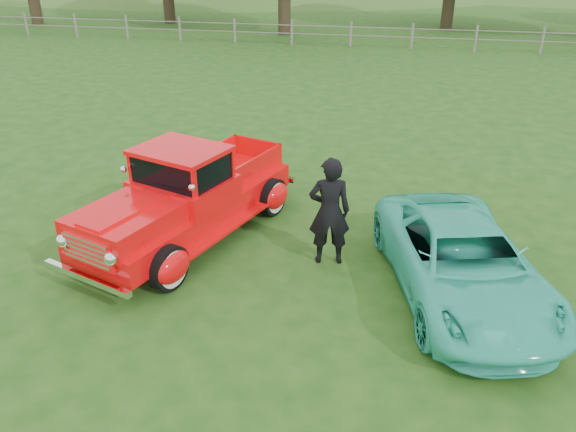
# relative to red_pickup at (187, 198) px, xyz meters

# --- Properties ---
(ground) EXTENTS (140.00, 140.00, 0.00)m
(ground) POSITION_rel_red_pickup_xyz_m (1.00, -1.72, -0.80)
(ground) COLOR #1C4813
(ground) RESTS_ON ground
(distant_hills) EXTENTS (116.00, 60.00, 18.00)m
(distant_hills) POSITION_rel_red_pickup_xyz_m (-3.08, 57.75, -5.34)
(distant_hills) COLOR #335B21
(distant_hills) RESTS_ON ground
(fence_line) EXTENTS (48.00, 0.12, 1.20)m
(fence_line) POSITION_rel_red_pickup_xyz_m (1.00, 20.28, -0.19)
(fence_line) COLOR slate
(fence_line) RESTS_ON ground
(red_pickup) EXTENTS (3.36, 5.28, 1.78)m
(red_pickup) POSITION_rel_red_pickup_xyz_m (0.00, 0.00, 0.00)
(red_pickup) COLOR black
(red_pickup) RESTS_ON ground
(teal_sedan) EXTENTS (3.06, 4.68, 1.20)m
(teal_sedan) POSITION_rel_red_pickup_xyz_m (4.82, -0.98, -0.20)
(teal_sedan) COLOR #33CCAB
(teal_sedan) RESTS_ON ground
(man) EXTENTS (0.78, 0.59, 1.93)m
(man) POSITION_rel_red_pickup_xyz_m (2.67, -0.38, 0.17)
(man) COLOR black
(man) RESTS_ON ground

